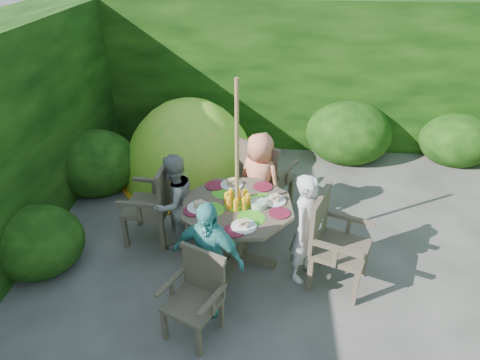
# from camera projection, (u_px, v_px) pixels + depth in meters

# --- Properties ---
(ground) EXTENTS (60.00, 60.00, 0.00)m
(ground) POSITION_uv_depth(u_px,v_px,m) (331.00, 291.00, 4.66)
(ground) COLOR #403E39
(ground) RESTS_ON ground
(hedge_enclosure) EXTENTS (9.00, 9.00, 2.50)m
(hedge_enclosure) POSITION_uv_depth(u_px,v_px,m) (330.00, 136.00, 5.18)
(hedge_enclosure) COLOR black
(hedge_enclosure) RESTS_ON ground
(patio_table) EXTENTS (1.62, 1.62, 0.91)m
(patio_table) POSITION_uv_depth(u_px,v_px,m) (238.00, 214.00, 4.81)
(patio_table) COLOR #42392B
(patio_table) RESTS_ON ground
(parasol_pole) EXTENTS (0.05, 0.05, 2.20)m
(parasol_pole) POSITION_uv_depth(u_px,v_px,m) (237.00, 179.00, 4.58)
(parasol_pole) COLOR olive
(parasol_pole) RESTS_ON ground
(garden_chair_right) EXTENTS (0.74, 0.78, 1.04)m
(garden_chair_right) POSITION_uv_depth(u_px,v_px,m) (333.00, 241.00, 4.53)
(garden_chair_right) COLOR #42392B
(garden_chair_right) RESTS_ON ground
(garden_chair_left) EXTENTS (0.58, 0.64, 1.01)m
(garden_chair_left) POSITION_uv_depth(u_px,v_px,m) (154.00, 202.00, 5.21)
(garden_chair_left) COLOR #42392B
(garden_chair_left) RESTS_ON ground
(garden_chair_back) EXTENTS (0.81, 0.78, 1.04)m
(garden_chair_back) POSITION_uv_depth(u_px,v_px,m) (265.00, 175.00, 5.75)
(garden_chair_back) COLOR #42392B
(garden_chair_back) RESTS_ON ground
(garden_chair_front) EXTENTS (0.64, 0.61, 0.84)m
(garden_chair_front) POSITION_uv_depth(u_px,v_px,m) (196.00, 294.00, 4.01)
(garden_chair_front) COLOR #42392B
(garden_chair_front) RESTS_ON ground
(child_right) EXTENTS (0.51, 0.56, 1.28)m
(child_right) POSITION_uv_depth(u_px,v_px,m) (307.00, 229.00, 4.57)
(child_right) COLOR silver
(child_right) RESTS_ON ground
(child_left) EXTENTS (0.71, 0.75, 1.22)m
(child_left) POSITION_uv_depth(u_px,v_px,m) (174.00, 202.00, 5.07)
(child_left) COLOR gray
(child_left) RESTS_ON ground
(child_back) EXTENTS (0.75, 0.68, 1.28)m
(child_back) POSITION_uv_depth(u_px,v_px,m) (260.00, 180.00, 5.46)
(child_back) COLOR #F68C65
(child_back) RESTS_ON ground
(child_front) EXTENTS (0.80, 0.51, 1.27)m
(child_front) POSITION_uv_depth(u_px,v_px,m) (208.00, 258.00, 4.17)
(child_front) COLOR #49ACA6
(child_front) RESTS_ON ground
(dome_tent) EXTENTS (2.46, 2.46, 2.54)m
(dome_tent) POSITION_uv_depth(u_px,v_px,m) (191.00, 176.00, 6.85)
(dome_tent) COLOR #73DA2A
(dome_tent) RESTS_ON ground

